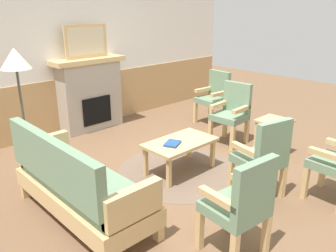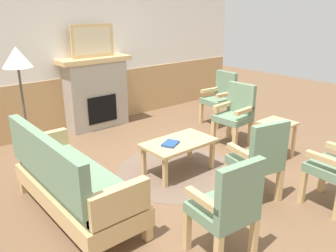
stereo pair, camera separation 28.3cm
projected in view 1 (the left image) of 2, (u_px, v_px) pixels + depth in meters
ground_plane at (186, 170)px, 4.78m from camera, size 14.00×14.00×0.00m
wall_back at (80, 55)px, 6.11m from camera, size 7.20×0.14×2.70m
fireplace at (90, 94)px, 6.16m from camera, size 1.30×0.44×1.28m
framed_picture at (86, 41)px, 5.86m from camera, size 0.80×0.04×0.56m
couch at (78, 185)px, 3.58m from camera, size 0.70×1.80×0.98m
coffee_table at (180, 145)px, 4.62m from camera, size 0.96×0.56×0.44m
round_rug at (180, 171)px, 4.74m from camera, size 1.70×1.70×0.01m
book_on_table at (172, 144)px, 4.48m from camera, size 0.28×0.25×0.03m
armchair_near_fireplace at (214, 95)px, 6.52m from camera, size 0.52×0.52×0.98m
armchair_by_window_left at (232, 111)px, 5.57m from camera, size 0.51×0.51×0.98m
armchair_front_left at (263, 155)px, 3.93m from camera, size 0.57×0.57×0.98m
armchair_front_center at (241, 203)px, 2.98m from camera, size 0.53×0.53×0.98m
side_table at (274, 127)px, 5.13m from camera, size 0.44×0.44×0.55m
floor_lamp_by_couch at (16, 67)px, 4.10m from camera, size 0.36×0.36×1.68m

